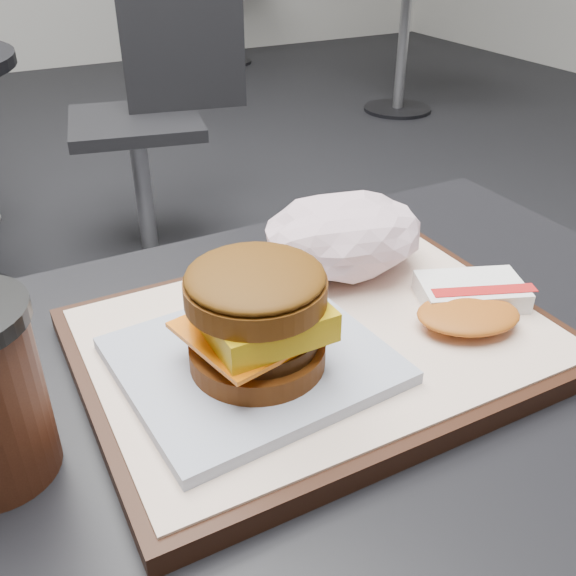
% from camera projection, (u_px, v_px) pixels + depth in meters
% --- Properties ---
extents(customer_table, '(0.80, 0.60, 0.77)m').
position_uv_depth(customer_table, '(317.00, 556.00, 0.58)').
color(customer_table, '#A5A5AA').
rests_on(customer_table, ground).
extents(serving_tray, '(0.38, 0.28, 0.02)m').
position_uv_depth(serving_tray, '(319.00, 341.00, 0.53)').
color(serving_tray, black).
rests_on(serving_tray, customer_table).
extents(breakfast_sandwich, '(0.20, 0.18, 0.09)m').
position_uv_depth(breakfast_sandwich, '(256.00, 327.00, 0.46)').
color(breakfast_sandwich, silver).
rests_on(breakfast_sandwich, serving_tray).
extents(hash_brown, '(0.13, 0.12, 0.02)m').
position_uv_depth(hash_brown, '(470.00, 302.00, 0.55)').
color(hash_brown, white).
rests_on(hash_brown, serving_tray).
extents(crumpled_wrapper, '(0.15, 0.12, 0.07)m').
position_uv_depth(crumpled_wrapper, '(345.00, 235.00, 0.60)').
color(crumpled_wrapper, white).
rests_on(crumpled_wrapper, serving_tray).
extents(neighbor_chair, '(0.64, 0.50, 0.88)m').
position_uv_depth(neighbor_chair, '(153.00, 105.00, 2.12)').
color(neighbor_chair, '#A9A8AD').
rests_on(neighbor_chair, ground).
extents(bg_table_near, '(0.66, 0.66, 0.75)m').
position_uv_depth(bg_table_near, '(406.00, 10.00, 3.59)').
color(bg_table_near, black).
rests_on(bg_table_near, ground).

